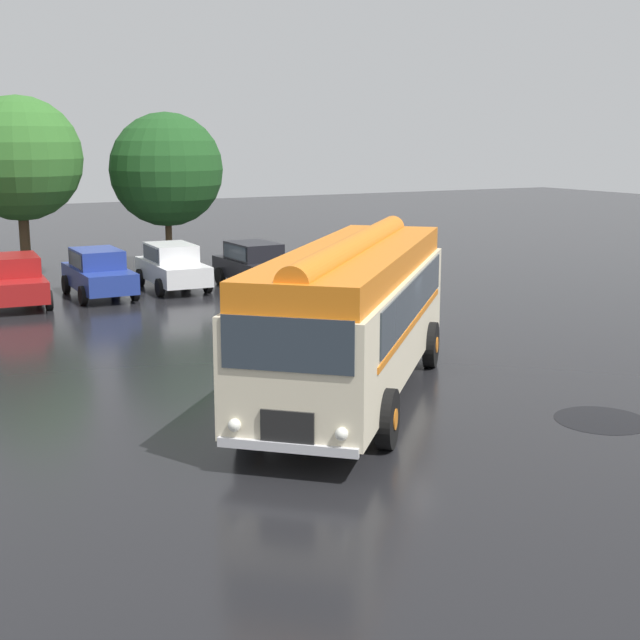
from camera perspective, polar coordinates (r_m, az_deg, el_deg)
name	(u,v)px	position (r m, az deg, el deg)	size (l,w,h in m)	color
ground_plane	(365,388)	(19.97, 2.89, -4.35)	(120.00, 120.00, 0.00)	black
vintage_bus	(354,310)	(18.91, 2.17, 0.66)	(8.66, 9.05, 3.49)	beige
car_near_left	(15,280)	(31.21, -18.92, 2.44)	(2.23, 4.33, 1.66)	maroon
car_mid_left	(98,273)	(32.09, -14.00, 2.96)	(2.01, 4.23, 1.66)	navy
car_mid_right	(172,266)	(33.15, -9.43, 3.42)	(2.09, 4.27, 1.66)	silver
car_far_right	(255,265)	(33.20, -4.19, 3.56)	(2.02, 4.23, 1.66)	black
tree_left_of_centre	(18,158)	(36.71, -18.75, 9.78)	(4.80, 4.80, 7.08)	#4C3823
tree_centre	(169,171)	(38.06, -9.61, 9.38)	(4.69, 4.69, 6.52)	#4C3823
puddle_patch	(602,420)	(18.57, 17.59, -6.12)	(1.86, 1.86, 0.01)	black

